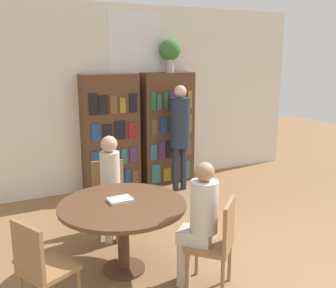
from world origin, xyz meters
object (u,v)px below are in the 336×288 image
(bookshelf_left, at_px, (111,134))
(flower_vase, at_px, (170,51))
(reading_table, at_px, (123,214))
(seated_reader_right, at_px, (199,217))
(chair_near_camera, at_px, (40,265))
(bookshelf_right, at_px, (167,128))
(chair_left_side, at_px, (109,193))
(librarian_standing, at_px, (180,127))
(chair_far_side, at_px, (218,240))
(seated_reader_left, at_px, (111,181))

(bookshelf_left, relative_size, flower_vase, 3.50)
(reading_table, xyz_separation_m, seated_reader_right, (0.55, -0.59, 0.08))
(seated_reader_right, bearing_deg, chair_near_camera, 130.19)
(chair_near_camera, bearing_deg, bookshelf_right, 111.87)
(chair_near_camera, distance_m, chair_left_side, 1.76)
(bookshelf_right, relative_size, flower_vase, 3.50)
(reading_table, relative_size, chair_near_camera, 1.43)
(seated_reader_right, distance_m, librarian_standing, 2.80)
(bookshelf_right, xyz_separation_m, librarian_standing, (-0.03, -0.50, 0.12))
(bookshelf_left, relative_size, librarian_standing, 1.10)
(bookshelf_left, distance_m, seated_reader_right, 3.03)
(chair_far_side, bearing_deg, flower_vase, 27.04)
(flower_vase, relative_size, reading_table, 0.42)
(seated_reader_right, bearing_deg, bookshelf_left, 43.49)
(bookshelf_right, xyz_separation_m, flower_vase, (0.05, 0.00, 1.31))
(flower_vase, xyz_separation_m, chair_near_camera, (-2.71, -2.85, -1.75))
(flower_vase, xyz_separation_m, reading_table, (-1.81, -2.43, -1.63))
(chair_left_side, bearing_deg, flower_vase, -127.09)
(librarian_standing, bearing_deg, chair_far_side, -111.83)
(chair_left_side, bearing_deg, chair_far_side, 117.00)
(chair_near_camera, xyz_separation_m, librarian_standing, (2.63, 2.35, 0.56))
(chair_near_camera, relative_size, seated_reader_right, 0.72)
(chair_far_side, height_order, librarian_standing, librarian_standing)
(flower_vase, distance_m, reading_table, 3.44)
(chair_left_side, bearing_deg, bookshelf_right, -126.33)
(bookshelf_left, height_order, chair_far_side, bookshelf_left)
(chair_near_camera, xyz_separation_m, chair_left_side, (1.08, 1.39, 0.00))
(bookshelf_left, xyz_separation_m, seated_reader_left, (-0.58, -1.64, -0.23))
(seated_reader_right, height_order, librarian_standing, librarian_standing)
(bookshelf_right, xyz_separation_m, seated_reader_right, (-1.21, -3.02, -0.24))
(chair_near_camera, relative_size, seated_reader_left, 0.71)
(flower_vase, bearing_deg, reading_table, -126.69)
(reading_table, height_order, librarian_standing, librarian_standing)
(chair_left_side, xyz_separation_m, seated_reader_right, (0.36, -1.56, 0.21))
(chair_far_side, bearing_deg, seated_reader_right, 90.00)
(reading_table, bearing_deg, seated_reader_right, -46.90)
(bookshelf_left, height_order, librarian_standing, bookshelf_left)
(chair_near_camera, bearing_deg, librarian_standing, 106.66)
(reading_table, distance_m, librarian_standing, 2.63)
(bookshelf_right, bearing_deg, bookshelf_left, -180.00)
(bookshelf_left, xyz_separation_m, reading_table, (-0.73, -2.43, -0.32))
(reading_table, bearing_deg, bookshelf_left, 73.27)
(bookshelf_left, relative_size, seated_reader_left, 1.50)
(seated_reader_right, bearing_deg, chair_far_side, -90.00)
(bookshelf_right, bearing_deg, chair_left_side, -137.23)
(seated_reader_left, bearing_deg, reading_table, 90.00)
(flower_vase, distance_m, chair_far_side, 3.78)
(bookshelf_left, xyz_separation_m, bookshelf_right, (1.03, 0.00, -0.00))
(chair_near_camera, bearing_deg, chair_left_side, 117.00)
(chair_near_camera, height_order, librarian_standing, librarian_standing)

